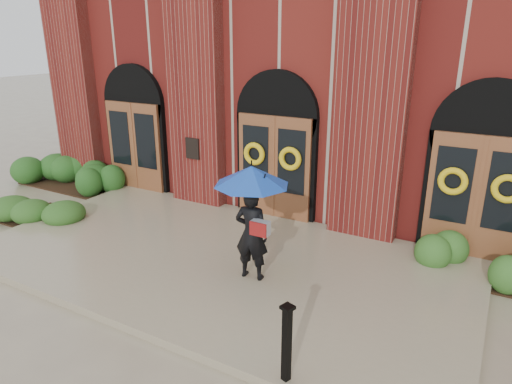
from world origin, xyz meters
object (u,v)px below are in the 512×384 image
Objects in this scene: man_with_umbrella at (252,201)px; hedge_wall_right at (507,265)px; metal_post at (287,342)px; hedge_wall_left at (73,173)px.

man_with_umbrella reaches higher than hedge_wall_right.
metal_post is at bearing -118.21° from hedge_wall_right.
metal_post is (1.71, -2.12, -0.92)m from man_with_umbrella.
hedge_wall_left is 1.17× the size of hedge_wall_right.
hedge_wall_right is (4.14, 2.41, -1.32)m from man_with_umbrella.
hedge_wall_right is at bearing -156.55° from man_with_umbrella.
hedge_wall_right is (11.88, -0.02, -0.06)m from hedge_wall_left.
metal_post is 10.50m from hedge_wall_left.
metal_post reaches higher than hedge_wall_left.
hedge_wall_left reaches higher than hedge_wall_right.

